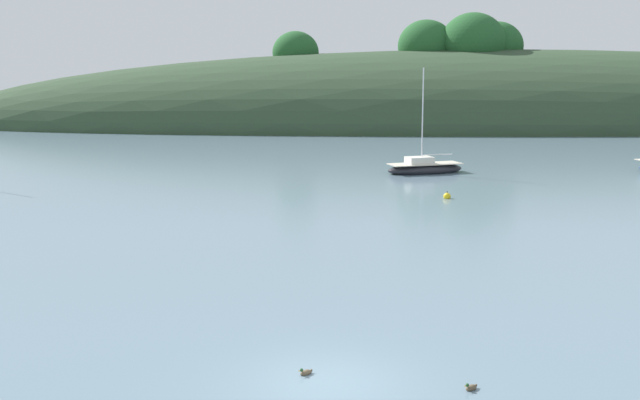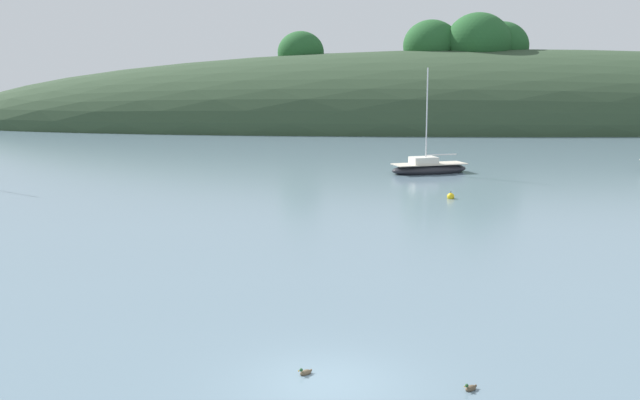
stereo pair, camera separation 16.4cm
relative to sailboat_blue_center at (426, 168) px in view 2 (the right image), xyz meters
The scene contains 6 objects.
ground_plane 39.46m from the sailboat_blue_center, 101.45° to the right, with size 400.00×400.00×0.00m, color slate.
far_shoreline_hill 50.30m from the sailboat_blue_center, 70.09° to the left, with size 150.00×36.00×24.37m.
sailboat_blue_center is the anchor object (origin of this frame).
mooring_buoy_channel 11.19m from the sailboat_blue_center, 91.06° to the right, with size 0.44×0.44×0.54m.
duck_lead 39.39m from the sailboat_blue_center, 96.27° to the right, with size 0.38×0.35×0.24m.
duck_trailing 39.07m from the sailboat_blue_center, 102.35° to the right, with size 0.38×0.35×0.24m.
Camera 2 is at (-0.15, -18.65, 7.84)m, focal length 44.24 mm.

